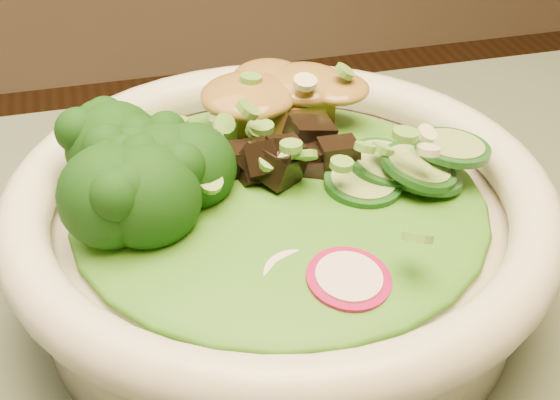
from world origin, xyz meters
name	(u,v)px	position (x,y,z in m)	size (l,w,h in m)	color
salad_bowl	(280,231)	(0.13, 0.14, 0.79)	(0.29, 0.29, 0.08)	silver
lettuce_bed	(280,198)	(0.13, 0.14, 0.81)	(0.22, 0.22, 0.03)	#256B16
broccoli_florets	(148,178)	(0.07, 0.15, 0.83)	(0.09, 0.08, 0.05)	black
radish_slices	(299,280)	(0.12, 0.07, 0.82)	(0.12, 0.04, 0.02)	#9A0B45
cucumber_slices	(414,173)	(0.20, 0.13, 0.83)	(0.08, 0.08, 0.04)	#8BB967
mushroom_heap	(278,160)	(0.14, 0.16, 0.83)	(0.08, 0.08, 0.04)	black
tofu_cubes	(274,114)	(0.15, 0.21, 0.83)	(0.10, 0.06, 0.04)	olive
peanut_sauce	(274,92)	(0.15, 0.21, 0.84)	(0.08, 0.06, 0.02)	brown
scallion_garnish	(280,156)	(0.13, 0.14, 0.84)	(0.21, 0.21, 0.03)	#5C9A36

